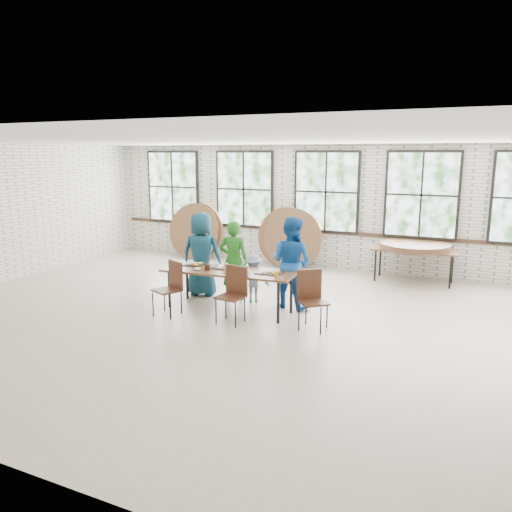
{
  "coord_description": "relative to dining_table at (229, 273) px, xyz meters",
  "views": [
    {
      "loc": [
        3.52,
        -7.23,
        2.78
      ],
      "look_at": [
        0.0,
        0.4,
        1.05
      ],
      "focal_mm": 35.0,
      "sensor_mm": 36.0,
      "label": 1
    }
  ],
  "objects": [
    {
      "name": "room",
      "position": [
        0.55,
        4.01,
        1.14
      ],
      "size": [
        12.0,
        12.0,
        12.0
      ],
      "color": "#C5B29C",
      "rests_on": "ground"
    },
    {
      "name": "dining_table",
      "position": [
        0.0,
        0.0,
        0.0
      ],
      "size": [
        2.46,
        0.99,
        0.74
      ],
      "rotation": [
        0.0,
        0.0,
        0.08
      ],
      "color": "brown",
      "rests_on": "ground"
    },
    {
      "name": "chair_near_left",
      "position": [
        -0.8,
        -0.63,
        -0.13
      ],
      "size": [
        0.55,
        0.54,
        0.95
      ],
      "rotation": [
        0.0,
        0.0,
        -0.43
      ],
      "color": "#492718",
      "rests_on": "ground"
    },
    {
      "name": "chair_near_right",
      "position": [
        0.37,
        -0.53,
        -0.13
      ],
      "size": [
        0.47,
        0.45,
        0.95
      ],
      "rotation": [
        0.0,
        0.0,
        -0.12
      ],
      "color": "#492718",
      "rests_on": "ground"
    },
    {
      "name": "chair_spare",
      "position": [
        1.64,
        -0.26,
        -0.13
      ],
      "size": [
        0.58,
        0.58,
        0.95
      ],
      "rotation": [
        0.0,
        0.0,
        0.7
      ],
      "color": "#492718",
      "rests_on": "ground"
    },
    {
      "name": "adult_teal",
      "position": [
        -0.95,
        0.65,
        0.14
      ],
      "size": [
        0.89,
        0.66,
        1.66
      ],
      "primitive_type": "imported",
      "rotation": [
        0.0,
        0.0,
        3.32
      ],
      "color": "navy",
      "rests_on": "ground"
    },
    {
      "name": "adult_green",
      "position": [
        -0.24,
        0.65,
        0.08
      ],
      "size": [
        0.64,
        0.5,
        1.54
      ],
      "primitive_type": "imported",
      "rotation": [
        0.0,
        0.0,
        3.39
      ],
      "color": "#20681B",
      "rests_on": "ground"
    },
    {
      "name": "toddler",
      "position": [
        0.18,
        0.65,
        -0.23
      ],
      "size": [
        0.68,
        0.53,
        0.92
      ],
      "primitive_type": "imported",
      "rotation": [
        0.0,
        0.0,
        3.51
      ],
      "color": "#161E46",
      "rests_on": "ground"
    },
    {
      "name": "adult_blue",
      "position": [
        0.94,
        0.65,
        0.15
      ],
      "size": [
        0.94,
        0.8,
        1.68
      ],
      "primitive_type": "imported",
      "rotation": [
        0.0,
        0.0,
        2.91
      ],
      "color": "#154D98",
      "rests_on": "ground"
    },
    {
      "name": "storage_table",
      "position": [
        2.74,
        3.49,
        -0.0
      ],
      "size": [
        1.81,
        0.77,
        0.74
      ],
      "rotation": [
        0.0,
        0.0,
        0.01
      ],
      "color": "brown",
      "rests_on": "ground"
    },
    {
      "name": "tabletop_clutter",
      "position": [
        0.06,
        -0.03,
        0.08
      ],
      "size": [
        2.06,
        0.59,
        0.11
      ],
      "color": "black",
      "rests_on": "dining_table"
    },
    {
      "name": "round_tops_stacked",
      "position": [
        2.74,
        3.49,
        0.12
      ],
      "size": [
        1.5,
        1.5,
        0.13
      ],
      "color": "brown",
      "rests_on": "storage_table"
    },
    {
      "name": "round_tops_leaning",
      "position": [
        -1.61,
        3.68,
        0.05
      ],
      "size": [
        4.32,
        0.44,
        1.49
      ],
      "color": "brown",
      "rests_on": "ground"
    }
  ]
}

